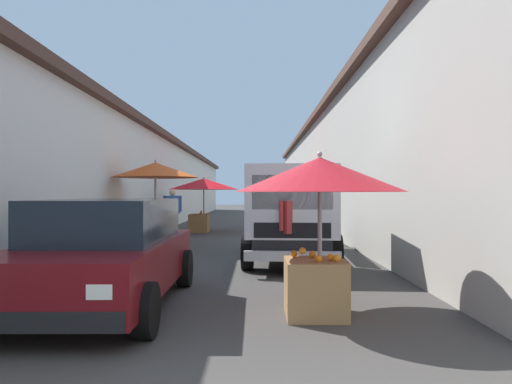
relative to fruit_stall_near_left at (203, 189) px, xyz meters
The scene contains 13 objects.
ground 3.39m from the fruit_stall_near_left, 148.95° to the right, with size 90.00×90.00×0.00m, color #3D3A38.
building_left_whitewash 5.26m from the fruit_stall_near_left, 92.94° to the left, with size 49.80×7.50×4.04m.
building_right_concrete 8.33m from the fruit_stall_near_left, 91.86° to the right, with size 49.80×7.50×5.05m.
fruit_stall_near_left is the anchor object (origin of this frame).
fruit_stall_mid_lane 4.28m from the fruit_stall_near_left, 56.51° to the right, with size 2.31×2.31×2.25m.
fruit_stall_far_right 12.25m from the fruit_stall_near_left, 166.17° to the right, with size 2.20×2.20×2.08m.
fruit_stall_far_left 5.51m from the fruit_stall_near_left, behind, with size 2.33×2.33×2.45m.
hatchback_car 11.66m from the fruit_stall_near_left, behind, with size 3.92×1.94×1.45m.
delivery_truck 8.62m from the fruit_stall_near_left, 160.62° to the right, with size 5.01×2.19×2.08m.
vendor_by_crates 2.36m from the fruit_stall_near_left, 158.79° to the left, with size 0.40×0.60×1.68m.
vendor_in_shade 9.85m from the fruit_stall_near_left, 163.48° to the right, with size 0.44×0.53×1.62m.
parked_scooter 6.34m from the fruit_stall_near_left, 140.56° to the right, with size 1.67×0.57×1.14m.
plastic_stool 10.31m from the fruit_stall_near_left, behind, with size 0.30×0.30×0.43m.
Camera 1 is at (-1.69, -0.61, 1.54)m, focal length 31.56 mm.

